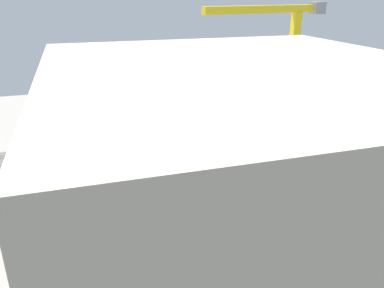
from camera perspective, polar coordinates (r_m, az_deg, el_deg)
ground_plane at (r=97.17m, az=-1.25°, el=-4.40°), size 192.49×192.49×0.00m
rail_bed at (r=116.51m, az=-4.08°, el=0.15°), size 120.60×17.15×0.01m
street_asphalt at (r=92.24m, az=-0.30°, el=-5.91°), size 120.48×11.60×0.01m
track_rails at (r=116.45m, az=-4.08°, el=0.24°), size 120.28×10.72×0.12m
platform_canopy_near at (r=105.94m, az=-6.14°, el=0.21°), size 61.34×6.13×4.36m
platform_canopy_far at (r=112.19m, az=-8.27°, el=1.17°), size 56.95×5.34×3.99m
locomotive at (r=128.32m, az=9.06°, el=2.84°), size 16.14×2.97×4.95m
passenger_coach at (r=138.08m, az=17.15°, el=4.18°), size 18.78×3.52×6.31m
freight_coach_far at (r=110.41m, az=-10.67°, el=0.38°), size 17.17×3.34×6.17m
parked_car_0 at (r=94.13m, az=9.02°, el=-5.10°), size 4.14×1.77×1.66m
parked_car_1 at (r=90.94m, az=4.09°, el=-5.89°), size 4.34×1.92×1.63m
parked_car_2 at (r=88.56m, az=-1.05°, el=-6.63°), size 4.45×1.98×1.67m
parked_car_3 at (r=86.59m, az=-6.32°, el=-7.48°), size 4.34×1.75×1.69m
parked_car_4 at (r=85.78m, az=-12.21°, el=-8.20°), size 4.12×2.11×1.63m
parked_car_5 at (r=85.81m, az=-17.70°, el=-8.79°), size 4.50×1.80×1.64m
parked_car_6 at (r=87.07m, az=-23.25°, el=-9.08°), size 4.76×1.89×1.83m
construction_building at (r=70.84m, az=-2.25°, el=-6.26°), size 35.27×22.29×19.22m
construction_roof_slab at (r=66.79m, az=-2.38°, el=1.19°), size 35.88×22.90×0.40m
tower_crane at (r=73.33m, az=13.36°, el=6.10°), size 24.09×6.24×41.25m
box_truck_0 at (r=88.67m, az=-10.36°, el=-6.31°), size 8.91×2.72×3.36m
box_truck_1 at (r=89.39m, az=0.89°, el=-5.63°), size 8.97×2.81×3.55m
street_tree_0 at (r=90.65m, az=-11.78°, el=-2.77°), size 5.88×5.88×8.88m
street_tree_1 at (r=94.30m, az=0.14°, el=-1.80°), size 5.75×5.75×8.02m
street_tree_2 at (r=95.09m, az=1.84°, el=-1.83°), size 4.86×4.86×7.25m
street_tree_3 at (r=92.33m, az=-16.61°, el=-3.38°), size 5.27×5.27×7.69m
street_tree_4 at (r=94.99m, az=0.94°, el=-1.88°), size 4.93×4.93×7.23m
street_tree_5 at (r=90.94m, az=-13.38°, el=-3.18°), size 6.19×6.19×8.51m
traffic_light at (r=93.00m, az=-4.46°, el=-2.56°), size 0.50×0.36×7.06m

